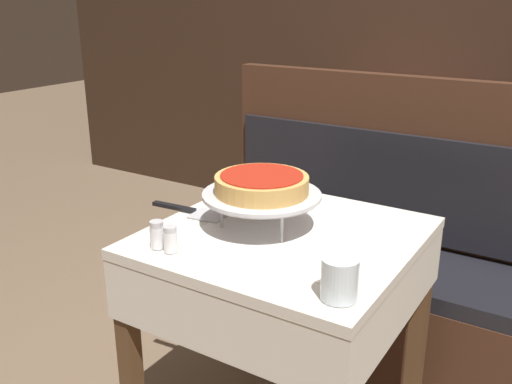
{
  "coord_description": "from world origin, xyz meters",
  "views": [
    {
      "loc": [
        0.71,
        -1.29,
        1.4
      ],
      "look_at": [
        -0.07,
        -0.04,
        0.88
      ],
      "focal_mm": 40.0,
      "sensor_mm": 36.0,
      "label": 1
    }
  ],
  "objects_px": {
    "pizza_pan_stand": "(262,196)",
    "salt_shaker": "(157,235)",
    "water_glass_near": "(339,279)",
    "pepper_shaker": "(170,239)",
    "condiment_caddy": "(401,122)",
    "dining_table_front": "(284,271)",
    "dining_table_rear": "(383,146)",
    "deep_dish_pizza": "(262,184)",
    "pizza_server": "(192,211)",
    "booth_bench": "(388,279)"
  },
  "relations": [
    {
      "from": "pizza_pan_stand",
      "to": "salt_shaker",
      "type": "distance_m",
      "value": 0.31
    },
    {
      "from": "water_glass_near",
      "to": "pepper_shaker",
      "type": "distance_m",
      "value": 0.47
    },
    {
      "from": "pizza_pan_stand",
      "to": "condiment_caddy",
      "type": "bearing_deg",
      "value": 93.21
    },
    {
      "from": "dining_table_front",
      "to": "salt_shaker",
      "type": "distance_m",
      "value": 0.39
    },
    {
      "from": "dining_table_rear",
      "to": "pizza_pan_stand",
      "type": "height_order",
      "value": "pizza_pan_stand"
    },
    {
      "from": "deep_dish_pizza",
      "to": "salt_shaker",
      "type": "height_order",
      "value": "deep_dish_pizza"
    },
    {
      "from": "dining_table_front",
      "to": "water_glass_near",
      "type": "distance_m",
      "value": 0.42
    },
    {
      "from": "deep_dish_pizza",
      "to": "water_glass_near",
      "type": "distance_m",
      "value": 0.44
    },
    {
      "from": "pizza_server",
      "to": "pepper_shaker",
      "type": "height_order",
      "value": "pepper_shaker"
    },
    {
      "from": "pizza_pan_stand",
      "to": "deep_dish_pizza",
      "type": "height_order",
      "value": "deep_dish_pizza"
    },
    {
      "from": "dining_table_front",
      "to": "water_glass_near",
      "type": "xyz_separation_m",
      "value": [
        0.28,
        -0.26,
        0.17
      ]
    },
    {
      "from": "pizza_pan_stand",
      "to": "deep_dish_pizza",
      "type": "distance_m",
      "value": 0.04
    },
    {
      "from": "pizza_server",
      "to": "salt_shaker",
      "type": "height_order",
      "value": "salt_shaker"
    },
    {
      "from": "dining_table_rear",
      "to": "condiment_caddy",
      "type": "relative_size",
      "value": 4.4
    },
    {
      "from": "booth_bench",
      "to": "pizza_server",
      "type": "relative_size",
      "value": 5.93
    },
    {
      "from": "booth_bench",
      "to": "condiment_caddy",
      "type": "bearing_deg",
      "value": 107.82
    },
    {
      "from": "dining_table_rear",
      "to": "pepper_shaker",
      "type": "relative_size",
      "value": 10.82
    },
    {
      "from": "booth_bench",
      "to": "pizza_pan_stand",
      "type": "height_order",
      "value": "booth_bench"
    },
    {
      "from": "deep_dish_pizza",
      "to": "condiment_caddy",
      "type": "xyz_separation_m",
      "value": [
        -0.08,
        1.44,
        -0.1
      ]
    },
    {
      "from": "pizza_server",
      "to": "water_glass_near",
      "type": "relative_size",
      "value": 2.74
    },
    {
      "from": "salt_shaker",
      "to": "pizza_pan_stand",
      "type": "bearing_deg",
      "value": 57.92
    },
    {
      "from": "dining_table_rear",
      "to": "pizza_server",
      "type": "xyz_separation_m",
      "value": [
        -0.06,
        -1.53,
        0.12
      ]
    },
    {
      "from": "deep_dish_pizza",
      "to": "water_glass_near",
      "type": "relative_size",
      "value": 2.75
    },
    {
      "from": "dining_table_rear",
      "to": "pizza_pan_stand",
      "type": "bearing_deg",
      "value": -83.01
    },
    {
      "from": "dining_table_front",
      "to": "dining_table_rear",
      "type": "bearing_deg",
      "value": 99.61
    },
    {
      "from": "dining_table_front",
      "to": "salt_shaker",
      "type": "xyz_separation_m",
      "value": [
        -0.23,
        -0.27,
        0.16
      ]
    },
    {
      "from": "dining_table_rear",
      "to": "pepper_shaker",
      "type": "bearing_deg",
      "value": -87.77
    },
    {
      "from": "deep_dish_pizza",
      "to": "condiment_caddy",
      "type": "height_order",
      "value": "condiment_caddy"
    },
    {
      "from": "deep_dish_pizza",
      "to": "pizza_server",
      "type": "relative_size",
      "value": 1.0
    },
    {
      "from": "pizza_server",
      "to": "pepper_shaker",
      "type": "xyz_separation_m",
      "value": [
        0.13,
        -0.25,
        0.03
      ]
    },
    {
      "from": "dining_table_front",
      "to": "water_glass_near",
      "type": "height_order",
      "value": "water_glass_near"
    },
    {
      "from": "salt_shaker",
      "to": "water_glass_near",
      "type": "bearing_deg",
      "value": 1.1
    },
    {
      "from": "dining_table_rear",
      "to": "pizza_pan_stand",
      "type": "distance_m",
      "value": 1.55
    },
    {
      "from": "dining_table_front",
      "to": "booth_bench",
      "type": "relative_size",
      "value": 0.49
    },
    {
      "from": "dining_table_rear",
      "to": "condiment_caddy",
      "type": "height_order",
      "value": "condiment_caddy"
    },
    {
      "from": "dining_table_rear",
      "to": "condiment_caddy",
      "type": "xyz_separation_m",
      "value": [
        0.11,
        -0.08,
        0.16
      ]
    },
    {
      "from": "dining_table_front",
      "to": "deep_dish_pizza",
      "type": "xyz_separation_m",
      "value": [
        -0.07,
        -0.01,
        0.26
      ]
    },
    {
      "from": "pizza_pan_stand",
      "to": "pizza_server",
      "type": "bearing_deg",
      "value": -177.87
    },
    {
      "from": "dining_table_front",
      "to": "condiment_caddy",
      "type": "distance_m",
      "value": 1.45
    },
    {
      "from": "dining_table_front",
      "to": "pizza_server",
      "type": "xyz_separation_m",
      "value": [
        -0.31,
        -0.02,
        0.13
      ]
    },
    {
      "from": "pizza_pan_stand",
      "to": "pizza_server",
      "type": "height_order",
      "value": "pizza_pan_stand"
    },
    {
      "from": "dining_table_front",
      "to": "pepper_shaker",
      "type": "height_order",
      "value": "pepper_shaker"
    },
    {
      "from": "dining_table_rear",
      "to": "pizza_server",
      "type": "relative_size",
      "value": 2.88
    },
    {
      "from": "condiment_caddy",
      "to": "dining_table_front",
      "type": "bearing_deg",
      "value": -84.01
    },
    {
      "from": "booth_bench",
      "to": "pizza_pan_stand",
      "type": "xyz_separation_m",
      "value": [
        -0.15,
        -0.71,
        0.54
      ]
    },
    {
      "from": "pizza_pan_stand",
      "to": "water_glass_near",
      "type": "bearing_deg",
      "value": -35.34
    },
    {
      "from": "booth_bench",
      "to": "pizza_server",
      "type": "bearing_deg",
      "value": -119.09
    },
    {
      "from": "dining_table_front",
      "to": "condiment_caddy",
      "type": "height_order",
      "value": "condiment_caddy"
    },
    {
      "from": "salt_shaker",
      "to": "condiment_caddy",
      "type": "relative_size",
      "value": 0.43
    },
    {
      "from": "deep_dish_pizza",
      "to": "condiment_caddy",
      "type": "distance_m",
      "value": 1.45
    }
  ]
}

